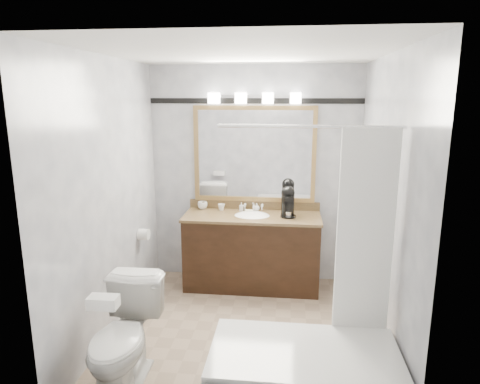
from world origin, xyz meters
TOP-DOWN VIEW (x-y plane):
  - room at (0.00, 0.00)m, footprint 2.42×2.62m
  - vanity at (0.00, 1.02)m, footprint 1.53×0.58m
  - mirror at (0.00, 1.28)m, footprint 1.40×0.04m
  - vanity_light_bar at (0.00, 1.23)m, footprint 1.02×0.14m
  - accent_stripe at (0.00, 1.29)m, footprint 2.40×0.01m
  - bathtub at (0.55, -0.90)m, footprint 1.30×0.75m
  - tp_roll at (-1.14, 0.66)m, footprint 0.11×0.12m
  - toilet at (-0.80, -0.84)m, footprint 0.45×0.78m
  - tissue_box at (-0.80, -1.12)m, footprint 0.20×0.11m
  - coffee_maker at (0.40, 1.04)m, footprint 0.17×0.22m
  - cup_left at (-0.60, 1.22)m, footprint 0.14×0.14m
  - cup_right at (-0.37, 1.19)m, footprint 0.10×0.10m
  - soap_bottle_a at (-0.14, 1.19)m, footprint 0.04×0.05m
  - soap_bottle_b at (0.04, 1.21)m, footprint 0.08×0.08m
  - soap_bar at (-0.05, 1.13)m, footprint 0.09×0.06m

SIDE VIEW (x-z plane):
  - bathtub at x=0.55m, z-range -0.70..1.26m
  - toilet at x=-0.80m, z-range 0.00..0.80m
  - vanity at x=0.00m, z-range -0.04..0.93m
  - tp_roll at x=-1.14m, z-range 0.64..0.76m
  - tissue_box at x=-0.80m, z-range 0.80..0.88m
  - soap_bar at x=-0.05m, z-range 0.85..0.88m
  - cup_right at x=-0.37m, z-range 0.85..0.92m
  - cup_left at x=-0.60m, z-range 0.85..0.94m
  - soap_bottle_b at x=0.04m, z-range 0.85..0.94m
  - soap_bottle_a at x=-0.14m, z-range 0.85..0.95m
  - coffee_maker at x=0.40m, z-range 0.85..1.19m
  - room at x=0.00m, z-range -0.01..2.51m
  - mirror at x=0.00m, z-range 0.95..2.05m
  - accent_stripe at x=0.00m, z-range 2.07..2.13m
  - vanity_light_bar at x=0.00m, z-range 2.07..2.19m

